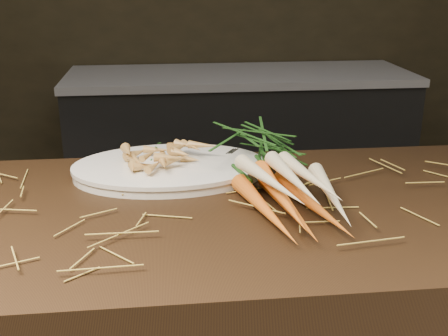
# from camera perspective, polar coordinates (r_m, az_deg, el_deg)

# --- Properties ---
(back_counter) EXTENTS (1.82, 0.62, 0.84)m
(back_counter) POSITION_cam_1_polar(r_m,az_deg,el_deg) (3.12, 1.55, 2.11)
(back_counter) COLOR black
(back_counter) RESTS_ON ground
(straw_bedding) EXTENTS (1.40, 0.60, 0.02)m
(straw_bedding) POSITION_cam_1_polar(r_m,az_deg,el_deg) (1.16, -0.31, -3.51)
(straw_bedding) COLOR olive
(straw_bedding) RESTS_ON main_counter
(root_veg_bunch) EXTENTS (0.25, 0.58, 0.10)m
(root_veg_bunch) POSITION_cam_1_polar(r_m,az_deg,el_deg) (1.25, 4.28, 0.18)
(root_veg_bunch) COLOR orange
(root_veg_bunch) RESTS_ON main_counter
(serving_platter) EXTENTS (0.46, 0.32, 0.02)m
(serving_platter) POSITION_cam_1_polar(r_m,az_deg,el_deg) (1.34, -5.54, -0.20)
(serving_platter) COLOR white
(serving_platter) RESTS_ON main_counter
(roasted_veg_heap) EXTENTS (0.23, 0.17, 0.05)m
(roasted_veg_heap) POSITION_cam_1_polar(r_m,az_deg,el_deg) (1.33, -5.59, 1.31)
(roasted_veg_heap) COLOR #A4763A
(roasted_veg_heap) RESTS_ON serving_platter
(serving_fork) EXTENTS (0.10, 0.15, 0.00)m
(serving_fork) POSITION_cam_1_polar(r_m,az_deg,el_deg) (1.33, 1.40, 0.41)
(serving_fork) COLOR silver
(serving_fork) RESTS_ON serving_platter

